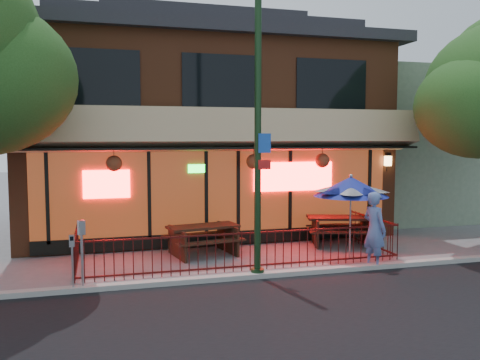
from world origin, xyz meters
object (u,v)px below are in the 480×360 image
(parking_meter_near, at_px, (82,243))
(parking_meter_far, at_px, (72,253))
(picnic_table_left, at_px, (203,236))
(pedestrian, at_px, (374,230))
(street_light, at_px, (258,145))
(patio_umbrella, at_px, (351,187))
(picnic_table_right, at_px, (340,226))

(parking_meter_near, relative_size, parking_meter_far, 1.24)
(parking_meter_near, bearing_deg, parking_meter_far, -164.42)
(picnic_table_left, height_order, parking_meter_far, parking_meter_far)
(pedestrian, bearing_deg, street_light, 76.29)
(patio_umbrella, bearing_deg, pedestrian, -82.75)
(picnic_table_left, xyz_separation_m, patio_umbrella, (3.82, -1.46, 1.43))
(parking_meter_near, bearing_deg, picnic_table_right, 20.39)
(picnic_table_left, distance_m, parking_meter_far, 4.32)
(parking_meter_far, bearing_deg, picnic_table_right, 20.27)
(street_light, distance_m, picnic_table_left, 3.73)
(patio_umbrella, distance_m, parking_meter_near, 7.18)
(picnic_table_right, bearing_deg, parking_meter_far, -159.73)
(patio_umbrella, relative_size, parking_meter_near, 1.50)
(parking_meter_far, bearing_deg, street_light, 1.05)
(parking_meter_near, bearing_deg, patio_umbrella, 9.10)
(pedestrian, relative_size, parking_meter_near, 1.26)
(street_light, bearing_deg, picnic_table_left, 107.37)
(picnic_table_left, distance_m, picnic_table_right, 4.41)
(street_light, height_order, parking_meter_near, street_light)
(street_light, bearing_deg, pedestrian, 0.96)
(picnic_table_left, relative_size, parking_meter_far, 1.76)
(patio_umbrella, height_order, parking_meter_near, patio_umbrella)
(picnic_table_right, bearing_deg, picnic_table_left, -176.90)
(street_light, height_order, patio_umbrella, street_light)
(pedestrian, bearing_deg, picnic_table_right, -23.81)
(patio_umbrella, height_order, parking_meter_far, patio_umbrella)
(pedestrian, bearing_deg, parking_meter_near, 75.92)
(picnic_table_right, distance_m, patio_umbrella, 2.29)
(pedestrian, height_order, parking_meter_near, pedestrian)
(street_light, bearing_deg, picnic_table_right, 37.92)
(picnic_table_right, height_order, pedestrian, pedestrian)
(parking_meter_near, xyz_separation_m, parking_meter_far, (-0.20, -0.06, -0.20))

